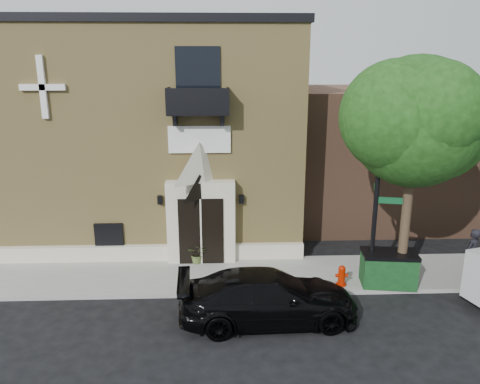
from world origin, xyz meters
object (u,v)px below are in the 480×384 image
at_px(black_sedan, 268,297).
at_px(pedestrian_near, 471,254).
at_px(street_sign, 376,202).
at_px(fire_hydrant, 342,276).
at_px(dumpster, 388,268).

xyz_separation_m(black_sedan, pedestrian_near, (7.41, 2.24, 0.32)).
relative_size(street_sign, fire_hydrant, 7.93).
distance_m(street_sign, dumpster, 2.43).
bearing_deg(black_sedan, pedestrian_near, -76.38).
bearing_deg(black_sedan, fire_hydrant, -58.03).
height_order(dumpster, pedestrian_near, pedestrian_near).
height_order(street_sign, dumpster, street_sign).
distance_m(black_sedan, dumpster, 4.79).
distance_m(fire_hydrant, pedestrian_near, 4.71).
bearing_deg(black_sedan, dumpster, -69.19).
distance_m(fire_hydrant, dumpster, 1.64).
bearing_deg(fire_hydrant, dumpster, 0.38).
xyz_separation_m(black_sedan, fire_hydrant, (2.75, 1.94, -0.27)).
height_order(street_sign, fire_hydrant, street_sign).
bearing_deg(pedestrian_near, black_sedan, -23.46).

